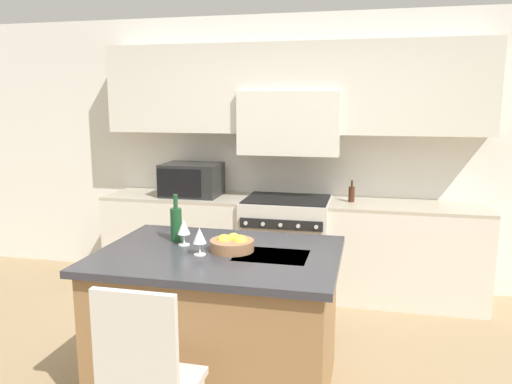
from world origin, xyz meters
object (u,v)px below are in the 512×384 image
(wine_bottle, at_px, (176,223))
(wine_glass_far, at_px, (184,228))
(range_stove, at_px, (287,245))
(wine_glass_near, at_px, (200,236))
(microwave, at_px, (192,180))
(fruit_bowl, at_px, (232,244))
(island_chair, at_px, (146,377))
(oil_bottle_on_counter, at_px, (352,194))

(wine_bottle, distance_m, wine_glass_far, 0.12)
(range_stove, xyz_separation_m, wine_glass_near, (-0.23, -1.87, 0.58))
(range_stove, height_order, microwave, microwave)
(wine_bottle, relative_size, fruit_bowl, 1.15)
(range_stove, bearing_deg, microwave, 178.90)
(island_chair, relative_size, wine_bottle, 3.29)
(wine_bottle, bearing_deg, island_chair, -75.89)
(wine_glass_far, bearing_deg, fruit_bowl, -7.82)
(microwave, distance_m, wine_glass_near, 2.03)
(wine_glass_near, bearing_deg, fruit_bowl, 37.98)
(range_stove, xyz_separation_m, wine_glass_far, (-0.40, -1.70, 0.58))
(wine_glass_far, bearing_deg, microwave, 108.48)
(microwave, xyz_separation_m, wine_bottle, (0.49, -1.63, -0.03))
(wine_glass_far, relative_size, oil_bottle_on_counter, 0.83)
(oil_bottle_on_counter, bearing_deg, microwave, -178.83)
(microwave, xyz_separation_m, wine_glass_near, (0.74, -1.89, -0.04))
(wine_glass_near, bearing_deg, oil_bottle_on_counter, 66.50)
(oil_bottle_on_counter, bearing_deg, wine_glass_far, -119.99)
(microwave, relative_size, wine_glass_far, 3.32)
(fruit_bowl, bearing_deg, wine_glass_far, 172.18)
(wine_glass_near, height_order, oil_bottle_on_counter, oil_bottle_on_counter)
(range_stove, height_order, wine_glass_near, wine_glass_near)
(microwave, distance_m, wine_glass_far, 1.81)
(island_chair, distance_m, oil_bottle_on_counter, 2.89)
(microwave, distance_m, oil_bottle_on_counter, 1.58)
(range_stove, relative_size, microwave, 1.65)
(microwave, xyz_separation_m, fruit_bowl, (0.91, -1.76, -0.11))
(range_stove, distance_m, wine_glass_far, 1.84)
(wine_bottle, bearing_deg, range_stove, 73.15)
(wine_bottle, xyz_separation_m, fruit_bowl, (0.43, -0.13, -0.08))
(oil_bottle_on_counter, bearing_deg, wine_bottle, -123.40)
(range_stove, bearing_deg, wine_glass_near, -96.99)
(microwave, distance_m, fruit_bowl, 1.99)
(island_chair, height_order, fruit_bowl, island_chair)
(fruit_bowl, xyz_separation_m, oil_bottle_on_counter, (0.67, 1.79, 0.03))
(wine_glass_far, distance_m, oil_bottle_on_counter, 2.02)
(wine_bottle, height_order, wine_glass_far, wine_bottle)
(wine_glass_far, xyz_separation_m, oil_bottle_on_counter, (1.01, 1.75, -0.05))
(wine_glass_far, bearing_deg, wine_bottle, 135.45)
(wine_glass_near, relative_size, wine_glass_far, 1.00)
(range_stove, xyz_separation_m, microwave, (-0.97, 0.02, 0.61))
(fruit_bowl, bearing_deg, range_stove, 88.01)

